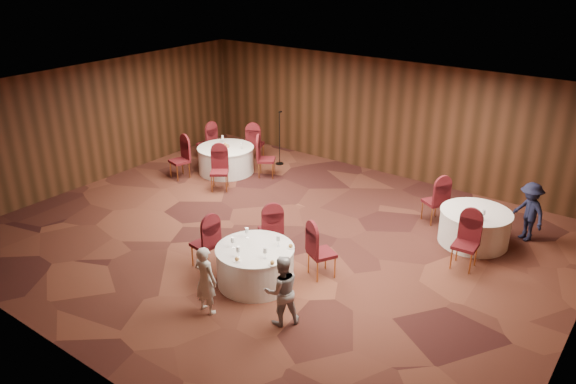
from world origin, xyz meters
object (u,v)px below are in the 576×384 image
Objects in this scene: woman_a at (205,280)px; woman_b at (282,290)px; table_right at (474,227)px; mic_stand at (280,149)px; man_c at (529,212)px; table_left at (226,159)px; table_main at (255,265)px.

woman_a reaches higher than woman_b.
woman_b is at bearing -109.07° from table_right.
table_right is 0.94× the size of mic_stand.
table_right is 1.13× the size of man_c.
man_c is (0.87, 0.83, 0.29)m from table_right.
table_left is 1.24× the size of woman_a.
table_right is 5.03m from woman_b.
table_left is at bearing -179.61° from table_right.
woman_a is 1.01× the size of woman_b.
woman_b reaches higher than table_left.
mic_stand is (0.84, 1.41, 0.09)m from table_left.
table_left is at bearing -138.31° from man_c.
woman_a reaches higher than table_right.
woman_a is (3.43, -6.64, 0.17)m from mic_stand.
woman_b is (4.68, -6.11, 0.17)m from mic_stand.
table_left is 7.25m from woman_b.
table_main is at bearing -91.58° from man_c.
woman_a is (-2.89, -5.28, 0.27)m from table_right.
man_c reaches higher than table_right.
table_left is 1.65m from mic_stand.
mic_stand is at bearing -104.75° from woman_b.
table_left is at bearing 137.52° from table_main.
man_c is (3.76, 6.10, 0.02)m from woman_a.
table_main is 0.99× the size of table_right.
table_right is (2.80, 4.04, -0.00)m from table_main.
man_c is at bearing -166.44° from woman_b.
man_c is at bearing 6.22° from table_left.
mic_stand is at bearing 123.05° from table_main.
table_left is 1.26× the size of woman_b.
table_left is 1.06× the size of table_right.
man_c is at bearing 52.95° from table_main.
mic_stand is (-3.51, 5.40, 0.09)m from table_main.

